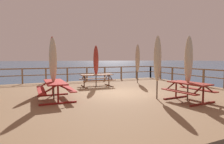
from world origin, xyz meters
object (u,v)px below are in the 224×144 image
(picnic_table_mid_right, at_px, (55,86))
(patio_umbrella_tall_back_left, at_px, (53,60))
(picnic_table_mid_left, at_px, (189,88))
(patio_umbrella_tall_back_right, at_px, (189,60))
(patio_umbrella_tall_mid_right, at_px, (53,56))
(patio_umbrella_short_back, at_px, (138,58))
(patio_umbrella_short_mid, at_px, (96,60))
(patio_umbrella_tall_mid_left, at_px, (157,59))
(picnic_table_front_left, at_px, (97,78))

(picnic_table_mid_right, distance_m, patio_umbrella_tall_back_left, 1.10)
(picnic_table_mid_left, height_order, patio_umbrella_tall_back_right, patio_umbrella_tall_back_right)
(patio_umbrella_tall_mid_right, bearing_deg, patio_umbrella_short_back, 3.58)
(patio_umbrella_tall_back_left, height_order, patio_umbrella_short_back, patio_umbrella_short_back)
(picnic_table_mid_left, height_order, patio_umbrella_short_mid, patio_umbrella_short_mid)
(picnic_table_mid_left, relative_size, patio_umbrella_tall_back_left, 0.67)
(patio_umbrella_tall_mid_left, bearing_deg, patio_umbrella_tall_back_right, -43.88)
(picnic_table_mid_right, bearing_deg, patio_umbrella_tall_back_left, 169.44)
(picnic_table_front_left, height_order, patio_umbrella_short_mid, patio_umbrella_short_mid)
(patio_umbrella_tall_back_right, height_order, patio_umbrella_tall_mid_left, patio_umbrella_tall_mid_left)
(patio_umbrella_short_mid, xyz_separation_m, patio_umbrella_tall_mid_right, (-2.58, 0.08, 0.28))
(patio_umbrella_tall_back_right, distance_m, patio_umbrella_tall_mid_right, 7.17)
(patio_umbrella_tall_mid_right, bearing_deg, picnic_table_front_left, -3.00)
(picnic_table_mid_right, distance_m, patio_umbrella_tall_back_right, 5.62)
(picnic_table_front_left, relative_size, patio_umbrella_short_mid, 0.79)
(picnic_table_front_left, height_order, patio_umbrella_tall_mid_left, patio_umbrella_tall_mid_left)
(picnic_table_front_left, bearing_deg, patio_umbrella_tall_back_left, -136.70)
(patio_umbrella_tall_back_left, bearing_deg, patio_umbrella_tall_back_right, -27.52)
(picnic_table_front_left, bearing_deg, patio_umbrella_tall_mid_left, -75.91)
(picnic_table_front_left, distance_m, patio_umbrella_short_mid, 1.07)
(patio_umbrella_tall_mid_right, bearing_deg, patio_umbrella_tall_back_left, -96.28)
(patio_umbrella_tall_back_right, bearing_deg, patio_umbrella_short_mid, 110.69)
(patio_umbrella_short_mid, bearing_deg, patio_umbrella_tall_mid_right, 178.26)
(picnic_table_front_left, relative_size, patio_umbrella_tall_mid_left, 0.75)
(picnic_table_mid_left, bearing_deg, picnic_table_mid_right, 152.01)
(patio_umbrella_tall_back_left, bearing_deg, patio_umbrella_tall_mid_left, -23.04)
(picnic_table_front_left, height_order, patio_umbrella_tall_back_left, patio_umbrella_tall_back_left)
(picnic_table_front_left, relative_size, patio_umbrella_short_back, 0.73)
(patio_umbrella_tall_back_right, relative_size, patio_umbrella_tall_mid_right, 0.88)
(patio_umbrella_short_mid, xyz_separation_m, patio_umbrella_short_back, (3.34, 0.45, 0.14))
(picnic_table_front_left, relative_size, patio_umbrella_tall_back_right, 0.77)
(patio_umbrella_tall_back_right, xyz_separation_m, patio_umbrella_tall_mid_left, (-0.88, 0.85, 0.04))
(picnic_table_mid_right, bearing_deg, patio_umbrella_tall_mid_right, 84.90)
(picnic_table_front_left, distance_m, picnic_table_mid_right, 3.99)
(picnic_table_mid_left, height_order, patio_umbrella_tall_mid_right, patio_umbrella_tall_mid_right)
(picnic_table_mid_right, relative_size, patio_umbrella_tall_back_left, 0.84)
(patio_umbrella_tall_mid_left, xyz_separation_m, patio_umbrella_tall_mid_right, (-3.74, 4.63, 0.19))
(patio_umbrella_short_mid, relative_size, patio_umbrella_tall_back_right, 0.97)
(patio_umbrella_short_back, height_order, patio_umbrella_tall_mid_right, patio_umbrella_tall_mid_right)
(picnic_table_mid_right, height_order, patio_umbrella_short_mid, patio_umbrella_short_mid)
(patio_umbrella_tall_back_left, bearing_deg, picnic_table_mid_right, -10.56)
(picnic_table_front_left, bearing_deg, patio_umbrella_tall_back_right, -69.39)
(picnic_table_mid_right, xyz_separation_m, picnic_table_mid_left, (4.89, -2.60, -0.02))
(patio_umbrella_tall_back_left, bearing_deg, patio_umbrella_tall_mid_right, 83.72)
(picnic_table_front_left, xyz_separation_m, patio_umbrella_short_mid, (-0.03, 0.06, 1.07))
(patio_umbrella_tall_mid_left, bearing_deg, picnic_table_mid_left, -44.77)
(patio_umbrella_short_back, bearing_deg, patio_umbrella_tall_mid_right, -176.42)
(patio_umbrella_short_mid, relative_size, patio_umbrella_short_back, 0.92)
(picnic_table_mid_left, distance_m, patio_umbrella_tall_mid_left, 1.72)
(patio_umbrella_short_mid, relative_size, patio_umbrella_tall_mid_right, 0.85)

